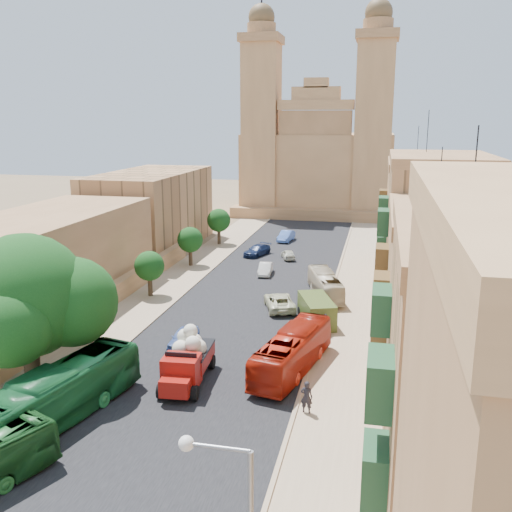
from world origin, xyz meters
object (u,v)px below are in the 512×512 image
at_px(ficus_tree, 27,300).
at_px(street_tree_d, 219,220).
at_px(street_tree_a, 87,300).
at_px(pedestrian_a, 307,397).
at_px(olive_pickup, 316,311).
at_px(car_white_b, 288,254).
at_px(church, 319,159).
at_px(car_white_a, 265,269).
at_px(car_cream, 279,302).
at_px(street_tree_c, 190,240).
at_px(pedestrian_c, 325,324).
at_px(red_truck, 187,359).
at_px(car_blue_b, 286,236).
at_px(car_blue_a, 184,337).
at_px(bus_green_north, 59,394).
at_px(bus_red_east, 292,351).
at_px(bus_cream_east, 325,285).
at_px(street_tree_b, 149,266).
at_px(car_dkblue, 257,250).

bearing_deg(ficus_tree, street_tree_d, 90.77).
relative_size(street_tree_a, pedestrian_a, 2.55).
xyz_separation_m(olive_pickup, car_white_b, (-5.89, 21.50, -0.45)).
bearing_deg(church, car_white_a, -90.92).
bearing_deg(car_cream, street_tree_c, -64.61).
relative_size(ficus_tree, car_cream, 1.96).
distance_m(street_tree_d, pedestrian_c, 35.43).
bearing_deg(pedestrian_c, red_truck, -43.70).
relative_size(car_white_a, car_blue_b, 0.87).
bearing_deg(church, pedestrian_c, -83.03).
distance_m(street_tree_a, car_blue_a, 7.83).
bearing_deg(bus_green_north, car_blue_a, 88.29).
bearing_deg(street_tree_c, car_blue_a, -72.48).
bearing_deg(car_white_a, street_tree_c, 162.63).
relative_size(street_tree_c, car_white_a, 1.19).
relative_size(church, car_cream, 7.09).
height_order(bus_red_east, car_cream, bus_red_east).
bearing_deg(bus_red_east, bus_cream_east, -79.62).
bearing_deg(car_blue_a, car_blue_b, 88.64).
distance_m(olive_pickup, car_blue_b, 32.73).
height_order(street_tree_d, bus_red_east, street_tree_d).
bearing_deg(car_white_a, street_tree_b, -138.02).
bearing_deg(street_tree_a, ficus_tree, -85.79).
distance_m(ficus_tree, car_white_a, 31.65).
distance_m(red_truck, pedestrian_a, 8.36).
bearing_deg(car_dkblue, car_blue_b, 96.87).
bearing_deg(bus_red_east, church, -72.87).
height_order(car_white_a, car_white_b, car_white_a).
height_order(bus_green_north, bus_red_east, bus_green_north).
bearing_deg(street_tree_a, olive_pickup, 25.87).
bearing_deg(ficus_tree, car_blue_b, 80.44).
height_order(car_blue_a, car_blue_b, car_blue_b).
distance_m(red_truck, bus_cream_east, 21.42).
bearing_deg(church, pedestrian_a, -84.08).
bearing_deg(ficus_tree, bus_red_east, 22.10).
bearing_deg(street_tree_b, car_blue_b, 72.73).
xyz_separation_m(car_white_a, pedestrian_a, (8.37, -29.15, 0.36)).
distance_m(street_tree_b, car_dkblue, 19.73).
bearing_deg(car_blue_b, car_dkblue, -95.93).
distance_m(bus_red_east, bus_cream_east, 17.11).
relative_size(red_truck, car_blue_b, 1.46).
relative_size(olive_pickup, car_white_a, 1.46).
bearing_deg(olive_pickup, car_blue_b, 103.91).
xyz_separation_m(red_truck, pedestrian_c, (7.87, 10.22, -0.71)).
distance_m(car_white_a, pedestrian_c, 18.61).
bearing_deg(car_blue_a, pedestrian_a, -37.26).
distance_m(bus_red_east, pedestrian_a, 5.70).
xyz_separation_m(street_tree_b, bus_cream_east, (16.50, 3.35, -1.77)).
bearing_deg(bus_cream_east, pedestrian_c, 78.76).
distance_m(bus_green_north, bus_red_east, 15.00).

